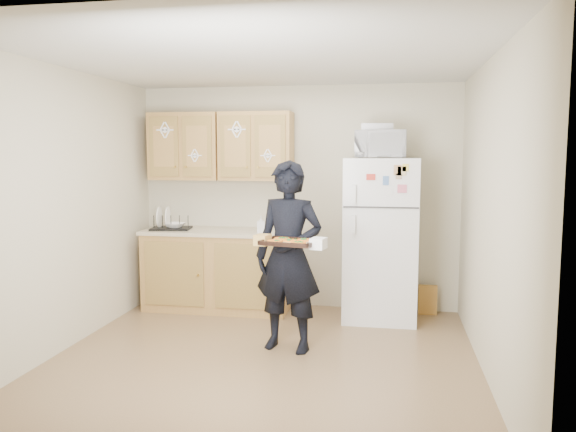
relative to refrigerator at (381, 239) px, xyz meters
The scene contains 24 objects.
floor 1.92m from the refrigerator, 123.60° to the right, with size 3.60×3.60×0.00m, color brown.
ceiling 2.38m from the refrigerator, 123.60° to the right, with size 3.60×3.60×0.00m, color silver.
wall_back 1.10m from the refrigerator, 158.72° to the left, with size 3.60×0.04×2.50m, color #C1B89C.
wall_front 3.39m from the refrigerator, 106.39° to the right, with size 3.60×0.04×2.50m, color #C1B89C.
wall_left 3.13m from the refrigerator, 152.53° to the right, with size 0.04×3.60×2.50m, color #C1B89C.
wall_right 1.71m from the refrigerator, 59.27° to the right, with size 0.04×3.60×2.50m, color #C1B89C.
refrigerator is the anchor object (origin of this frame).
base_cabinet 1.85m from the refrigerator, behind, with size 1.60×0.60×0.86m, color olive.
countertop 1.80m from the refrigerator, behind, with size 1.64×0.64×0.04m, color beige.
upper_cab_left 2.41m from the refrigerator, behind, with size 0.80×0.33×0.75m, color olive.
upper_cab_right 1.70m from the refrigerator, behind, with size 0.80×0.33×0.75m, color olive.
cereal_box 0.89m from the refrigerator, 24.99° to the left, with size 0.20×0.07×0.32m, color gold.
person 1.36m from the refrigerator, 125.13° to the right, with size 0.62×0.40×1.69m, color black.
baking_tray 1.59m from the refrigerator, 117.12° to the right, with size 0.44×0.32×0.04m, color black.
pizza_front_left 1.69m from the refrigerator, 119.84° to the right, with size 0.15×0.15×0.02m, color orange.
pizza_front_right 1.64m from the refrigerator, 112.97° to the right, with size 0.15×0.15×0.02m, color orange.
pizza_back_left 1.55m from the refrigerator, 121.51° to the right, with size 0.15×0.15×0.02m, color orange.
pizza_back_right 1.49m from the refrigerator, 114.04° to the right, with size 0.15×0.15×0.02m, color orange.
pizza_center 1.59m from the refrigerator, 117.12° to the right, with size 0.15×0.15×0.02m, color orange.
microwave 0.99m from the refrigerator, 109.27° to the right, with size 0.51×0.35×0.28m, color white.
foil_pan 1.17m from the refrigerator, 159.91° to the right, with size 0.32×0.22×0.07m, color silver.
dish_rack 2.33m from the refrigerator, behind, with size 0.43×0.32×0.17m, color black.
bowl 2.28m from the refrigerator, behind, with size 0.22×0.22×0.05m, color white.
soap_bottle 1.28m from the refrigerator, behind, with size 0.08×0.08×0.18m, color white.
Camera 1 is at (1.03, -4.48, 1.74)m, focal length 35.00 mm.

